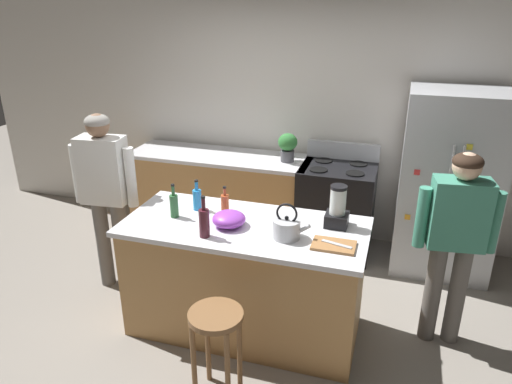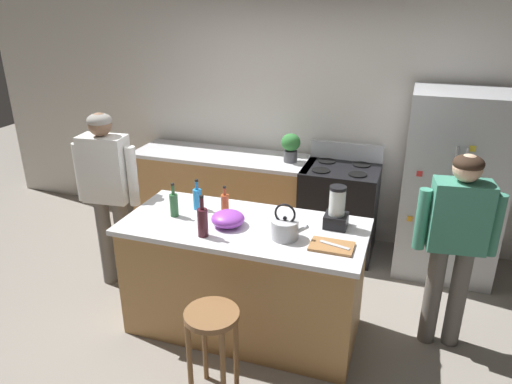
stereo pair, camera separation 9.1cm
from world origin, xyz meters
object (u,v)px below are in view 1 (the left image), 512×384
(kitchen_island, at_px, (245,278))
(refrigerator, at_px, (448,184))
(bottle_olive_oil, at_px, (174,205))
(chef_knife, at_px, (337,244))
(blender_appliance, at_px, (337,209))
(bottle_wine, at_px, (204,222))
(mixing_bowl, at_px, (229,219))
(tea_kettle, at_px, (287,228))
(person_by_island_left, at_px, (105,187))
(potted_plant, at_px, (288,145))
(bottle_soda, at_px, (197,199))
(bottle_cooking_sauce, at_px, (225,202))
(bar_stool, at_px, (216,333))
(stove_range, at_px, (336,209))
(person_by_sink_right, at_px, (455,233))
(cutting_board, at_px, (334,245))

(kitchen_island, xyz_separation_m, refrigerator, (1.55, 1.50, 0.42))
(bottle_olive_oil, xyz_separation_m, chef_knife, (1.29, -0.11, -0.08))
(blender_appliance, height_order, bottle_wine, blender_appliance)
(mixing_bowl, bearing_deg, tea_kettle, -6.71)
(person_by_island_left, bearing_deg, blender_appliance, -1.43)
(potted_plant, distance_m, tea_kettle, 1.71)
(bottle_wine, bearing_deg, tea_kettle, 15.59)
(person_by_island_left, distance_m, potted_plant, 1.87)
(refrigerator, xyz_separation_m, bottle_soda, (-2.00, -1.35, 0.15))
(bottle_cooking_sauce, relative_size, bottle_olive_oil, 0.78)
(kitchen_island, relative_size, bottle_cooking_sauce, 8.62)
(mixing_bowl, bearing_deg, bottle_olive_oil, 177.03)
(potted_plant, bearing_deg, mixing_bowl, -92.15)
(blender_appliance, distance_m, chef_knife, 0.36)
(kitchen_island, height_order, bottle_soda, bottle_soda)
(bar_stool, height_order, bottle_cooking_sauce, bottle_cooking_sauce)
(kitchen_island, xyz_separation_m, bottle_wine, (-0.21, -0.27, 0.59))
(bottle_olive_oil, bearing_deg, kitchen_island, 2.89)
(stove_range, relative_size, person_by_sink_right, 0.72)
(bottle_wine, xyz_separation_m, mixing_bowl, (0.11, 0.21, -0.06))
(refrigerator, xyz_separation_m, bottle_cooking_sauce, (-1.77, -1.32, 0.13))
(potted_plant, distance_m, bottle_olive_oil, 1.66)
(bottle_soda, bearing_deg, bottle_cooking_sauce, 7.40)
(bottle_cooking_sauce, xyz_separation_m, bottle_olive_oil, (-0.34, -0.21, 0.02))
(bottle_cooking_sauce, bearing_deg, bottle_olive_oil, -148.25)
(person_by_island_left, distance_m, person_by_sink_right, 2.89)
(bar_stool, distance_m, mixing_bowl, 0.86)
(kitchen_island, relative_size, stove_range, 1.65)
(bottle_olive_oil, bearing_deg, bottle_cooking_sauce, 31.75)
(chef_knife, bearing_deg, stove_range, 112.46)
(stove_range, relative_size, chef_knife, 5.11)
(refrigerator, distance_m, bottle_wine, 2.50)
(potted_plant, bearing_deg, refrigerator, -1.81)
(bar_stool, xyz_separation_m, bottle_wine, (-0.27, 0.49, 0.53))
(person_by_island_left, relative_size, chef_knife, 7.51)
(bar_stool, distance_m, tea_kettle, 0.87)
(bottle_cooking_sauce, bearing_deg, bar_stool, -73.36)
(kitchen_island, height_order, cutting_board, cutting_board)
(person_by_island_left, distance_m, tea_kettle, 1.76)
(bottle_cooking_sauce, height_order, tea_kettle, tea_kettle)
(bottle_soda, height_order, tea_kettle, tea_kettle)
(bottle_wine, bearing_deg, person_by_sink_right, 18.85)
(blender_appliance, bearing_deg, bottle_olive_oil, -169.95)
(bottle_cooking_sauce, bearing_deg, tea_kettle, -26.59)
(person_by_sink_right, distance_m, mixing_bowl, 1.67)
(refrigerator, height_order, chef_knife, refrigerator)
(kitchen_island, bearing_deg, bottle_cooking_sauce, 140.72)
(potted_plant, distance_m, chef_knife, 1.86)
(stove_range, bearing_deg, bottle_wine, -111.69)
(bottle_olive_oil, relative_size, bottle_soda, 1.08)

